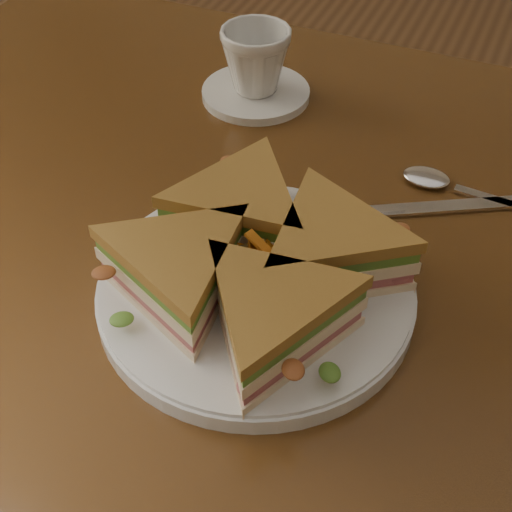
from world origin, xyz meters
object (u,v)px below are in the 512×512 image
(knife, at_px, (454,207))
(plate, at_px, (256,292))
(spoon, at_px, (448,185))
(coffee_cup, at_px, (256,60))
(sandwich_wedges, at_px, (256,260))
(saucer, at_px, (256,93))
(table, at_px, (323,317))

(knife, bearing_deg, plate, -154.56)
(plate, bearing_deg, spoon, 61.07)
(spoon, relative_size, knife, 0.95)
(plate, height_order, coffee_cup, coffee_cup)
(plate, xyz_separation_m, spoon, (0.12, 0.21, -0.00))
(knife, bearing_deg, coffee_cup, 127.14)
(sandwich_wedges, height_order, spoon, sandwich_wedges)
(spoon, height_order, saucer, same)
(plate, xyz_separation_m, coffee_cup, (-0.13, 0.30, 0.04))
(table, bearing_deg, saucer, 128.12)
(plate, relative_size, spoon, 1.46)
(sandwich_wedges, distance_m, coffee_cup, 0.32)
(sandwich_wedges, bearing_deg, table, 66.30)
(coffee_cup, bearing_deg, knife, -8.47)
(sandwich_wedges, bearing_deg, coffee_cup, 113.27)
(spoon, bearing_deg, knife, -62.28)
(sandwich_wedges, bearing_deg, saucer, 113.27)
(sandwich_wedges, distance_m, knife, 0.23)
(plate, height_order, knife, plate)
(sandwich_wedges, height_order, saucer, sandwich_wedges)
(plate, relative_size, saucer, 2.11)
(table, xyz_separation_m, spoon, (0.08, 0.13, 0.10))
(sandwich_wedges, relative_size, saucer, 2.44)
(spoon, xyz_separation_m, coffee_cup, (-0.25, 0.08, 0.04))
(sandwich_wedges, relative_size, spoon, 1.68)
(sandwich_wedges, xyz_separation_m, knife, (0.13, 0.18, -0.04))
(spoon, bearing_deg, saucer, 166.19)
(coffee_cup, bearing_deg, spoon, -3.65)
(spoon, xyz_separation_m, saucer, (-0.25, 0.08, 0.00))
(table, height_order, sandwich_wedges, sandwich_wedges)
(spoon, bearing_deg, coffee_cup, 166.19)
(sandwich_wedges, distance_m, spoon, 0.25)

